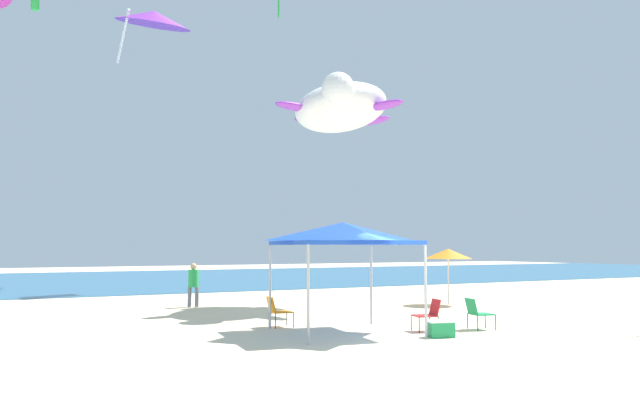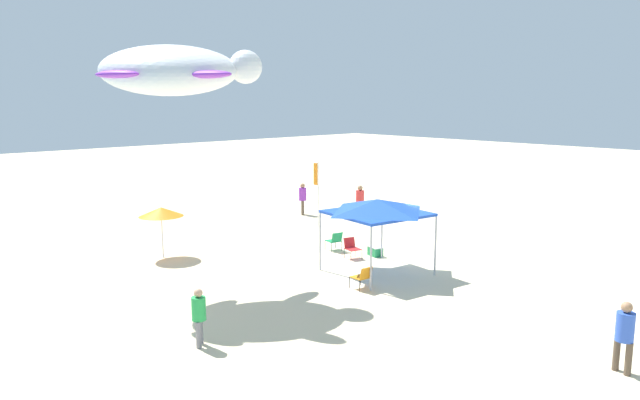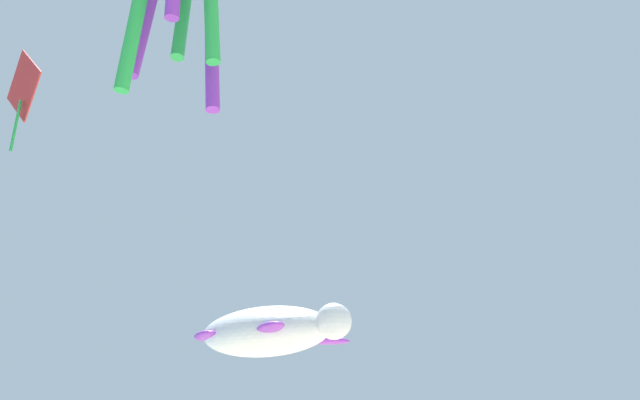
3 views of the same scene
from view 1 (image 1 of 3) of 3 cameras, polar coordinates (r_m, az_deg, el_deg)
The scene contains 11 objects.
ground at distance 14.55m, azimuth 10.30°, elevation -12.91°, with size 120.00×120.00×0.10m, color beige.
ocean_strip at distance 43.83m, azimuth -16.74°, elevation -6.87°, with size 120.00×28.40×0.02m, color #28668E.
canopy_tent at distance 16.02m, azimuth 2.12°, elevation -3.09°, with size 3.44×3.50×2.78m.
beach_umbrella at distance 24.18m, azimuth 11.50°, elevation -4.80°, with size 1.79×1.78×2.08m.
folding_chair_near_cooler at distance 16.61m, azimuth 9.81°, elevation -10.00°, with size 0.73×0.66×0.82m.
folding_chair_right_of_tent at distance 17.26m, azimuth -3.90°, elevation -9.83°, with size 0.67×0.58×0.82m.
folding_chair_facing_ocean at distance 17.20m, azimuth 14.03°, elevation -9.74°, with size 0.72×0.65×0.82m.
cooler_box at distance 15.63m, azimuth 10.82°, elevation -11.36°, with size 0.70×0.56×0.40m.
person_near_umbrella at distance 23.25m, azimuth -11.37°, elevation -7.21°, with size 0.37×0.37×1.57m.
kite_delta_purple at distance 40.41m, azimuth -14.79°, elevation 15.62°, with size 4.87×4.93×3.78m.
kite_turtle_white at distance 23.65m, azimuth 1.88°, elevation 8.34°, with size 5.68×5.71×2.13m.
Camera 1 is at (-8.98, -11.23, 2.16)m, focal length 35.41 mm.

